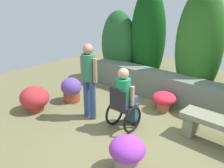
{
  "coord_description": "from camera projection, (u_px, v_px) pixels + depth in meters",
  "views": [
    {
      "loc": [
        2.56,
        -3.46,
        2.68
      ],
      "look_at": [
        -0.72,
        0.17,
        0.85
      ],
      "focal_mm": 38.89,
      "sensor_mm": 36.0,
      "label": 1
    }
  ],
  "objects": [
    {
      "name": "hedge_backdrop",
      "position": [
        190.0,
        50.0,
        6.37
      ],
      "size": [
        6.42,
        1.05,
        2.89
      ],
      "color": "#26602B",
      "rests_on": "ground"
    },
    {
      "name": "flower_pot_red_accent",
      "position": [
        35.0,
        99.0,
        5.84
      ],
      "size": [
        0.7,
        0.7,
        0.61
      ],
      "color": "brown",
      "rests_on": "ground"
    },
    {
      "name": "person_in_wheelchair",
      "position": [
        125.0,
        101.0,
        4.96
      ],
      "size": [
        0.53,
        0.66,
        1.33
      ],
      "rotation": [
        0.0,
        0.0,
        -0.03
      ],
      "color": "black",
      "rests_on": "ground"
    },
    {
      "name": "stone_retaining_wall",
      "position": [
        180.0,
        91.0,
        6.17
      ],
      "size": [
        5.5,
        0.56,
        0.71
      ],
      "primitive_type": "cube",
      "color": "slate",
      "rests_on": "ground"
    },
    {
      "name": "flower_pot_small_foreground",
      "position": [
        71.0,
        89.0,
        6.33
      ],
      "size": [
        0.53,
        0.53,
        0.65
      ],
      "color": "brown",
      "rests_on": "ground"
    },
    {
      "name": "flower_pot_terracotta_by_wall",
      "position": [
        164.0,
        100.0,
        5.85
      ],
      "size": [
        0.58,
        0.58,
        0.46
      ],
      "color": "#C06A3B",
      "rests_on": "ground"
    },
    {
      "name": "person_standing_companion",
      "position": [
        89.0,
        77.0,
        5.26
      ],
      "size": [
        0.49,
        0.3,
        1.71
      ],
      "rotation": [
        0.0,
        0.0,
        0.16
      ],
      "color": "navy",
      "rests_on": "ground"
    },
    {
      "name": "ground_plane",
      "position": [
        133.0,
        133.0,
        4.95
      ],
      "size": [
        11.74,
        11.74,
        0.0
      ],
      "primitive_type": "plane",
      "color": "olive"
    },
    {
      "name": "flower_pot_purple_near",
      "position": [
        127.0,
        152.0,
        3.82
      ],
      "size": [
        0.58,
        0.58,
        0.59
      ],
      "color": "gray",
      "rests_on": "ground"
    }
  ]
}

